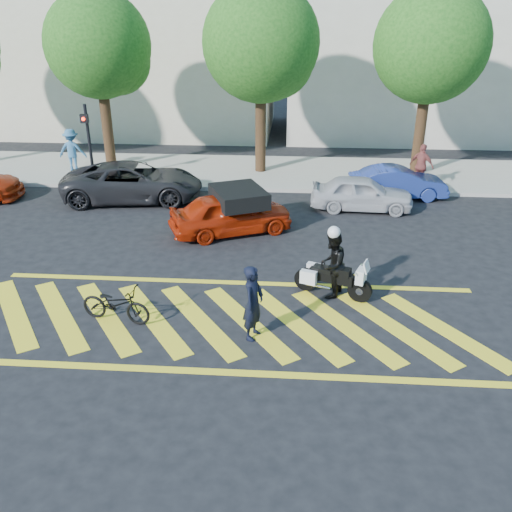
# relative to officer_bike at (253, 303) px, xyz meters

# --- Properties ---
(ground) EXTENTS (90.00, 90.00, 0.00)m
(ground) POSITION_rel_officer_bike_xyz_m (-0.68, 0.59, -0.84)
(ground) COLOR black
(ground) RESTS_ON ground
(sidewalk) EXTENTS (60.00, 5.00, 0.15)m
(sidewalk) POSITION_rel_officer_bike_xyz_m (-0.68, 12.59, -0.77)
(sidewalk) COLOR #9E998E
(sidewalk) RESTS_ON ground
(crosswalk) EXTENTS (12.33, 4.00, 0.01)m
(crosswalk) POSITION_rel_officer_bike_xyz_m (-0.72, 0.59, -0.84)
(crosswalk) COLOR yellow
(crosswalk) RESTS_ON ground
(building_left) EXTENTS (16.00, 8.00, 10.00)m
(building_left) POSITION_rel_officer_bike_xyz_m (-8.68, 21.59, 4.16)
(building_left) COLOR beige
(building_left) RESTS_ON ground
(building_right) EXTENTS (16.00, 8.00, 11.00)m
(building_right) POSITION_rel_officer_bike_xyz_m (8.32, 21.59, 4.66)
(building_right) COLOR beige
(building_right) RESTS_ON ground
(tree_left) EXTENTS (4.20, 4.20, 7.26)m
(tree_left) POSITION_rel_officer_bike_xyz_m (-7.05, 12.65, 4.15)
(tree_left) COLOR black
(tree_left) RESTS_ON ground
(tree_center) EXTENTS (4.60, 4.60, 7.56)m
(tree_center) POSITION_rel_officer_bike_xyz_m (-0.55, 12.65, 4.25)
(tree_center) COLOR black
(tree_center) RESTS_ON ground
(tree_right) EXTENTS (4.40, 4.40, 7.41)m
(tree_right) POSITION_rel_officer_bike_xyz_m (5.95, 12.65, 4.20)
(tree_right) COLOR black
(tree_right) RESTS_ON ground
(signal_pole) EXTENTS (0.28, 0.43, 3.20)m
(signal_pole) POSITION_rel_officer_bike_xyz_m (-7.18, 10.32, 1.07)
(signal_pole) COLOR black
(signal_pole) RESTS_ON ground
(officer_bike) EXTENTS (0.58, 0.71, 1.69)m
(officer_bike) POSITION_rel_officer_bike_xyz_m (0.00, 0.00, 0.00)
(officer_bike) COLOR black
(officer_bike) RESTS_ON ground
(bicycle) EXTENTS (1.75, 0.90, 0.87)m
(bicycle) POSITION_rel_officer_bike_xyz_m (-3.15, 0.43, -0.41)
(bicycle) COLOR black
(bicycle) RESTS_ON ground
(police_motorcycle) EXTENTS (1.89, 1.02, 0.87)m
(police_motorcycle) POSITION_rel_officer_bike_xyz_m (1.78, 2.00, -0.37)
(police_motorcycle) COLOR black
(police_motorcycle) RESTS_ON ground
(officer_moto) EXTENTS (0.90, 1.00, 1.70)m
(officer_moto) POSITION_rel_officer_bike_xyz_m (1.76, 1.99, 0.01)
(officer_moto) COLOR black
(officer_moto) RESTS_ON ground
(red_convertible) EXTENTS (4.11, 2.96, 1.30)m
(red_convertible) POSITION_rel_officer_bike_xyz_m (-1.16, 5.89, -0.20)
(red_convertible) COLOR #A62007
(red_convertible) RESTS_ON ground
(parked_mid_left) EXTENTS (5.27, 2.92, 1.39)m
(parked_mid_left) POSITION_rel_officer_bike_xyz_m (-5.11, 8.81, -0.15)
(parked_mid_left) COLOR black
(parked_mid_left) RESTS_ON ground
(parked_mid_right) EXTENTS (3.59, 1.57, 1.20)m
(parked_mid_right) POSITION_rel_officer_bike_xyz_m (3.16, 8.39, -0.24)
(parked_mid_right) COLOR #B3B2B7
(parked_mid_right) RESTS_ON ground
(parked_right) EXTENTS (3.65, 1.54, 1.17)m
(parked_right) POSITION_rel_officer_bike_xyz_m (4.62, 9.79, -0.26)
(parked_right) COLOR navy
(parked_right) RESTS_ON ground
(pedestrian_left) EXTENTS (1.17, 0.72, 1.76)m
(pedestrian_left) POSITION_rel_officer_bike_xyz_m (-8.61, 12.02, 0.19)
(pedestrian_left) COLOR teal
(pedestrian_left) RESTS_ON sidewalk
(pedestrian_right) EXTENTS (1.02, 0.93, 1.67)m
(pedestrian_right) POSITION_rel_officer_bike_xyz_m (5.63, 10.72, 0.14)
(pedestrian_right) COLOR #994A45
(pedestrian_right) RESTS_ON sidewalk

